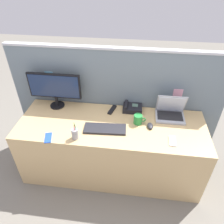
{
  "coord_description": "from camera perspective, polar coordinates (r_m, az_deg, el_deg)",
  "views": [
    {
      "loc": [
        0.23,
        -1.73,
        2.17
      ],
      "look_at": [
        0.0,
        0.05,
        0.84
      ],
      "focal_mm": 34.45,
      "sensor_mm": 36.0,
      "label": 1
    }
  ],
  "objects": [
    {
      "name": "ground_plane",
      "position": [
        2.79,
        -0.14,
        -14.57
      ],
      "size": [
        10.0,
        10.0,
        0.0
      ],
      "primitive_type": "plane",
      "color": "slate"
    },
    {
      "name": "desk",
      "position": [
        2.52,
        -0.15,
        -9.46
      ],
      "size": [
        1.99,
        0.71,
        0.72
      ],
      "primitive_type": "cube",
      "color": "tan",
      "rests_on": "ground_plane"
    },
    {
      "name": "cubicle_divider",
      "position": [
        2.59,
        0.97,
        2.13
      ],
      "size": [
        2.44,
        0.07,
        1.4
      ],
      "color": "slate",
      "rests_on": "ground_plane"
    },
    {
      "name": "desktop_monitor",
      "position": [
        2.5,
        -15.01,
        6.3
      ],
      "size": [
        0.59,
        0.16,
        0.41
      ],
      "color": "black",
      "rests_on": "desk"
    },
    {
      "name": "laptop",
      "position": [
        2.42,
        15.23,
        0.25
      ],
      "size": [
        0.31,
        0.24,
        0.26
      ],
      "color": "#9EA0A8",
      "rests_on": "desk"
    },
    {
      "name": "desk_phone",
      "position": [
        2.46,
        5.31,
        1.1
      ],
      "size": [
        0.22,
        0.17,
        0.09
      ],
      "color": "black",
      "rests_on": "desk"
    },
    {
      "name": "keyboard_main",
      "position": [
        2.2,
        -1.87,
        -4.46
      ],
      "size": [
        0.44,
        0.18,
        0.02
      ],
      "primitive_type": "cube",
      "rotation": [
        0.0,
        0.0,
        0.06
      ],
      "color": "#232328",
      "rests_on": "desk"
    },
    {
      "name": "computer_mouse_right_hand",
      "position": [
        2.25,
        10.08,
        -3.7
      ],
      "size": [
        0.07,
        0.1,
        0.03
      ],
      "primitive_type": "ellipsoid",
      "rotation": [
        0.0,
        0.0,
        0.08
      ],
      "color": "#232328",
      "rests_on": "desk"
    },
    {
      "name": "pen_cup",
      "position": [
        2.1,
        -9.8,
        -5.72
      ],
      "size": [
        0.07,
        0.07,
        0.19
      ],
      "color": "#99999E",
      "rests_on": "desk"
    },
    {
      "name": "cell_phone_blue_case",
      "position": [
        2.2,
        -16.58,
        -6.56
      ],
      "size": [
        0.1,
        0.15,
        0.01
      ],
      "primitive_type": "cube",
      "rotation": [
        0.0,
        0.0,
        0.27
      ],
      "color": "blue",
      "rests_on": "desk"
    },
    {
      "name": "cell_phone_silver_slab",
      "position": [
        2.15,
        15.72,
        -7.41
      ],
      "size": [
        0.07,
        0.14,
        0.01
      ],
      "primitive_type": "cube",
      "rotation": [
        0.0,
        0.0,
        -0.04
      ],
      "color": "#B7BAC1",
      "rests_on": "desk"
    },
    {
      "name": "tv_remote",
      "position": [
        2.46,
        0.04,
        0.63
      ],
      "size": [
        0.09,
        0.18,
        0.02
      ],
      "primitive_type": "cube",
      "rotation": [
        0.0,
        0.0,
        -0.27
      ],
      "color": "black",
      "rests_on": "desk"
    },
    {
      "name": "coffee_mug",
      "position": [
        2.27,
        6.94,
        -1.92
      ],
      "size": [
        0.13,
        0.09,
        0.1
      ],
      "color": "#238438",
      "rests_on": "desk"
    }
  ]
}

